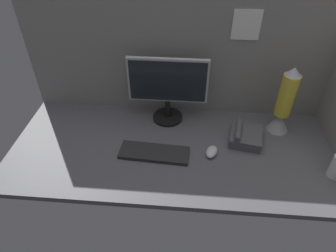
% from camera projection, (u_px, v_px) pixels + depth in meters
% --- Properties ---
extents(ground_plane, '(1.80, 0.80, 0.03)m').
position_uv_depth(ground_plane, '(176.00, 148.00, 1.66)').
color(ground_plane, '#515156').
extents(cubicle_wall_back, '(1.80, 0.06, 0.71)m').
position_uv_depth(cubicle_wall_back, '(181.00, 56.00, 1.72)').
color(cubicle_wall_back, gray).
rests_on(cubicle_wall_back, ground_plane).
extents(monitor, '(0.46, 0.18, 0.40)m').
position_uv_depth(monitor, '(168.00, 87.00, 1.71)').
color(monitor, black).
rests_on(monitor, ground_plane).
extents(keyboard, '(0.38, 0.15, 0.02)m').
position_uv_depth(keyboard, '(154.00, 153.00, 1.60)').
color(keyboard, '#262628').
rests_on(keyboard, ground_plane).
extents(mouse, '(0.08, 0.11, 0.03)m').
position_uv_depth(mouse, '(212.00, 152.00, 1.59)').
color(mouse, silver).
rests_on(mouse, ground_plane).
extents(lava_lamp, '(0.12, 0.12, 0.41)m').
position_uv_depth(lava_lamp, '(284.00, 106.00, 1.66)').
color(lava_lamp, '#A5A5AD').
rests_on(lava_lamp, ground_plane).
extents(desk_phone, '(0.20, 0.22, 0.09)m').
position_uv_depth(desk_phone, '(245.00, 136.00, 1.67)').
color(desk_phone, '#4C4C51').
rests_on(desk_phone, ground_plane).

